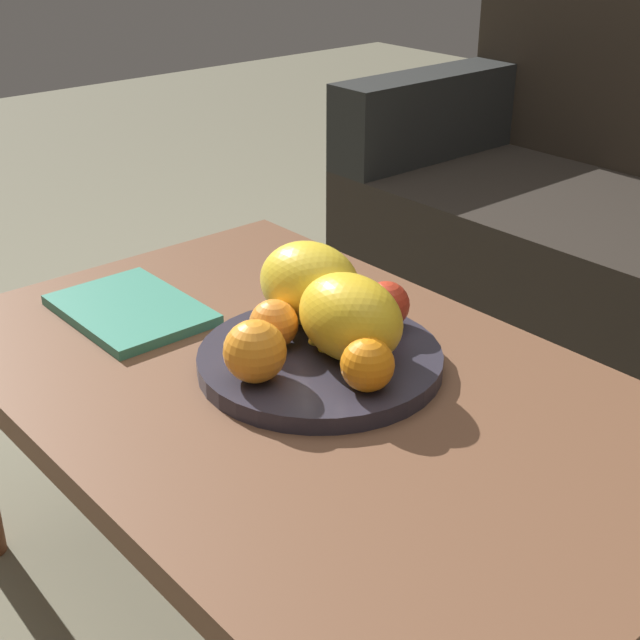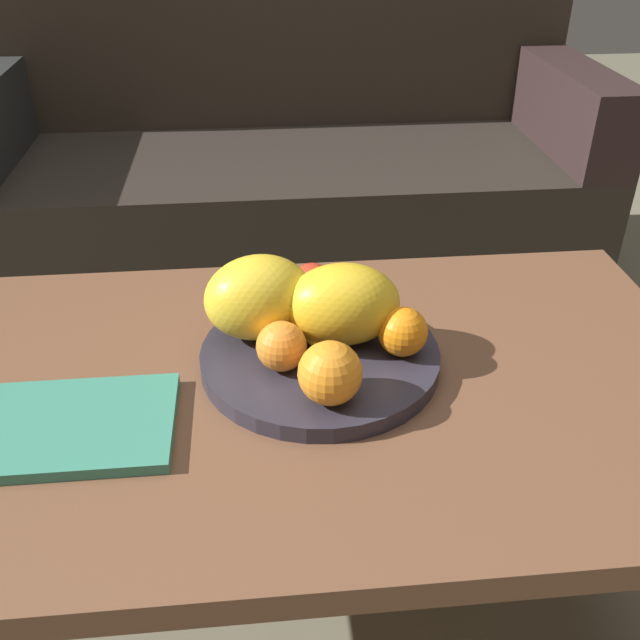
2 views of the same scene
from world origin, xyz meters
name	(u,v)px [view 2 (image 2 of 2)]	position (x,y,z in m)	size (l,w,h in m)	color
ground_plane	(331,587)	(0.00, 0.00, 0.00)	(8.00, 8.00, 0.00)	#75715A
coffee_table	(333,405)	(0.00, 0.00, 0.41)	(1.10, 0.69, 0.46)	brown
couch	(284,175)	(-0.01, 1.18, 0.30)	(1.70, 0.70, 0.90)	#2A241E
fruit_bowl	(320,357)	(-0.02, 0.04, 0.47)	(0.34, 0.34, 0.03)	#2D2935
melon_large_front	(343,304)	(0.02, 0.06, 0.54)	(0.16, 0.12, 0.12)	yellow
melon_smaller_beside	(259,297)	(-0.10, 0.09, 0.54)	(0.16, 0.12, 0.12)	yellow
orange_front	(282,348)	(-0.07, 0.00, 0.52)	(0.07, 0.07, 0.07)	orange
orange_left	(403,332)	(0.10, 0.02, 0.52)	(0.07, 0.07, 0.07)	orange
orange_right	(330,373)	(-0.01, -0.08, 0.52)	(0.08, 0.08, 0.08)	orange
apple_front	(313,285)	(-0.01, 0.16, 0.52)	(0.07, 0.07, 0.07)	red
banana_bunch	(315,311)	(-0.02, 0.10, 0.51)	(0.15, 0.16, 0.06)	yellow
magazine	(75,426)	(-0.34, -0.08, 0.46)	(0.25, 0.18, 0.02)	#3A8870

